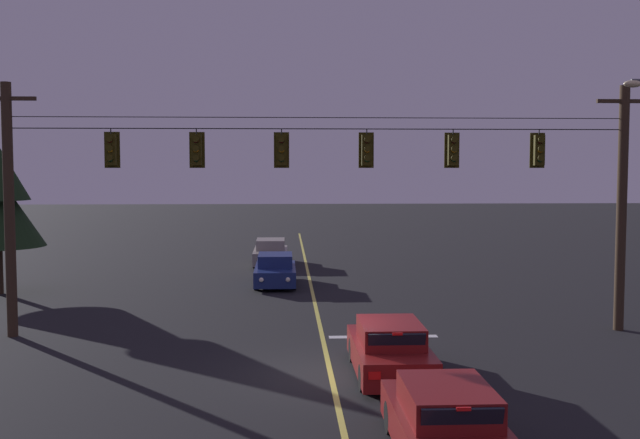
# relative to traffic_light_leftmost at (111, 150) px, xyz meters

# --- Properties ---
(ground_plane) EXTENTS (180.00, 180.00, 0.00)m
(ground_plane) POSITION_rel_traffic_light_leftmost_xyz_m (6.51, -4.71, -5.82)
(ground_plane) COLOR black
(lane_centre_stripe) EXTENTS (0.14, 60.00, 0.01)m
(lane_centre_stripe) POSITION_rel_traffic_light_leftmost_xyz_m (6.51, 6.02, -5.81)
(lane_centre_stripe) COLOR #D1C64C
(lane_centre_stripe) RESTS_ON ground
(stop_bar_paint) EXTENTS (3.40, 0.36, 0.01)m
(stop_bar_paint) POSITION_rel_traffic_light_leftmost_xyz_m (8.41, -0.58, -5.81)
(stop_bar_paint) COLOR silver
(stop_bar_paint) RESTS_ON ground
(signal_span_assembly) EXTENTS (21.12, 0.32, 7.87)m
(signal_span_assembly) POSITION_rel_traffic_light_leftmost_xyz_m (6.51, 0.02, -1.72)
(signal_span_assembly) COLOR #38281C
(signal_span_assembly) RESTS_ON ground
(traffic_light_leftmost) EXTENTS (0.48, 0.41, 1.22)m
(traffic_light_leftmost) POSITION_rel_traffic_light_leftmost_xyz_m (0.00, 0.00, 0.00)
(traffic_light_leftmost) COLOR black
(traffic_light_left_inner) EXTENTS (0.48, 0.41, 1.22)m
(traffic_light_left_inner) POSITION_rel_traffic_light_leftmost_xyz_m (2.62, 0.00, 0.00)
(traffic_light_left_inner) COLOR black
(traffic_light_centre) EXTENTS (0.48, 0.41, 1.22)m
(traffic_light_centre) POSITION_rel_traffic_light_leftmost_xyz_m (5.26, 0.00, 0.00)
(traffic_light_centre) COLOR black
(traffic_light_right_inner) EXTENTS (0.48, 0.41, 1.22)m
(traffic_light_right_inner) POSITION_rel_traffic_light_leftmost_xyz_m (7.94, 0.00, 0.00)
(traffic_light_right_inner) COLOR black
(traffic_light_rightmost) EXTENTS (0.48, 0.41, 1.22)m
(traffic_light_rightmost) POSITION_rel_traffic_light_leftmost_xyz_m (10.67, 0.00, 0.00)
(traffic_light_rightmost) COLOR black
(traffic_light_far_right) EXTENTS (0.48, 0.41, 1.22)m
(traffic_light_far_right) POSITION_rel_traffic_light_leftmost_xyz_m (13.43, 0.00, 0.00)
(traffic_light_far_right) COLOR black
(car_waiting_near_lane) EXTENTS (1.80, 4.33, 1.39)m
(car_waiting_near_lane) POSITION_rel_traffic_light_leftmost_xyz_m (8.00, -4.86, -5.17)
(car_waiting_near_lane) COLOR maroon
(car_waiting_near_lane) RESTS_ON ground
(car_oncoming_lead) EXTENTS (1.80, 4.42, 1.39)m
(car_oncoming_lead) POSITION_rel_traffic_light_leftmost_xyz_m (4.92, 9.81, -5.17)
(car_oncoming_lead) COLOR navy
(car_oncoming_lead) RESTS_ON ground
(car_oncoming_trailing) EXTENTS (1.80, 4.42, 1.39)m
(car_oncoming_trailing) POSITION_rel_traffic_light_leftmost_xyz_m (4.58, 16.78, -5.17)
(car_oncoming_trailing) COLOR gray
(car_oncoming_trailing) RESTS_ON ground
(car_waiting_second_near) EXTENTS (1.80, 4.33, 1.39)m
(car_waiting_second_near) POSITION_rel_traffic_light_leftmost_xyz_m (8.24, -10.30, -5.17)
(car_waiting_second_near) COLOR maroon
(car_waiting_second_near) RESTS_ON ground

